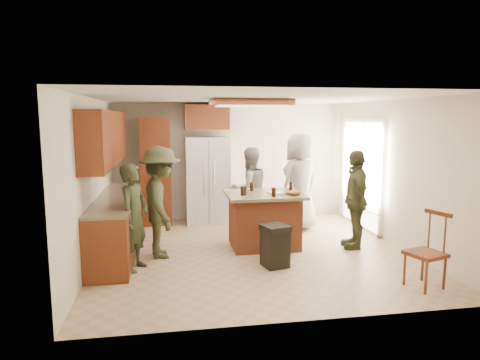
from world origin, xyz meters
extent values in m
plane|color=tan|center=(0.00, 0.00, 0.00)|extent=(5.00, 5.00, 0.00)
plane|color=white|center=(0.00, 0.00, 2.50)|extent=(5.00, 5.00, 0.00)
plane|color=beige|center=(0.00, 2.50, 1.25)|extent=(5.00, 0.00, 5.00)
plane|color=beige|center=(0.00, -2.50, 1.25)|extent=(5.00, 0.00, 5.00)
plane|color=beige|center=(-2.50, 0.00, 1.25)|extent=(0.00, 5.00, 5.00)
plane|color=beige|center=(2.50, 0.00, 1.25)|extent=(0.00, 5.00, 5.00)
cube|color=white|center=(2.48, 1.20, 1.05)|extent=(0.02, 1.60, 2.10)
cube|color=white|center=(2.46, 1.20, 1.05)|extent=(0.08, 1.72, 2.10)
cube|color=maroon|center=(0.00, 0.20, 2.44)|extent=(1.30, 0.70, 0.10)
cube|color=white|center=(0.00, 0.20, 2.38)|extent=(1.10, 0.50, 0.02)
cube|color=olive|center=(4.00, 1.20, -0.05)|extent=(3.00, 3.00, 0.10)
cube|color=#593319|center=(4.70, 1.80, 1.00)|extent=(1.40, 1.60, 2.00)
imported|color=#2F361F|center=(-1.85, -0.54, 0.78)|extent=(0.61, 0.69, 1.56)
imported|color=gray|center=(0.18, 1.24, 0.82)|extent=(0.91, 0.71, 1.64)
imported|color=gray|center=(1.17, 1.19, 0.95)|extent=(1.11, 1.01, 1.90)
imported|color=#424327|center=(1.75, -0.06, 0.83)|extent=(0.67, 1.05, 1.67)
imported|color=#373A22|center=(-1.48, -0.01, 0.88)|extent=(0.68, 1.20, 1.76)
cube|color=maroon|center=(-2.20, 0.40, 0.44)|extent=(0.60, 3.00, 0.88)
cube|color=#846B4C|center=(-2.20, 0.40, 0.90)|extent=(0.64, 3.00, 0.04)
cube|color=maroon|center=(-2.33, 0.40, 1.88)|extent=(0.35, 3.00, 0.85)
cube|color=maroon|center=(-1.60, 2.20, 1.10)|extent=(0.60, 0.60, 2.20)
cube|color=maroon|center=(-0.55, 2.20, 2.20)|extent=(0.90, 0.60, 0.50)
cube|color=white|center=(-0.55, 2.12, 0.90)|extent=(0.90, 0.72, 1.80)
cube|color=gray|center=(-0.55, 1.75, 0.90)|extent=(0.01, 0.01, 1.71)
cylinder|color=silver|center=(-0.65, 1.73, 0.99)|extent=(0.02, 0.02, 0.70)
cylinder|color=silver|center=(-0.45, 1.73, 0.99)|extent=(0.02, 0.02, 0.70)
cube|color=#A54A2A|center=(0.25, 0.23, 0.44)|extent=(1.10, 0.85, 0.88)
cube|color=olive|center=(0.25, 0.23, 0.91)|extent=(1.28, 1.03, 0.05)
cube|color=silver|center=(0.50, 0.18, 0.94)|extent=(0.40, 0.32, 0.02)
imported|color=brown|center=(0.70, -0.02, 0.96)|extent=(0.26, 0.26, 0.05)
cylinder|color=black|center=(-0.16, 0.07, 1.01)|extent=(0.07, 0.07, 0.15)
cylinder|color=black|center=(0.08, 0.50, 1.01)|extent=(0.07, 0.07, 0.15)
cylinder|color=black|center=(0.77, 0.44, 1.01)|extent=(0.07, 0.07, 0.15)
cylinder|color=black|center=(0.33, -0.09, 1.01)|extent=(0.07, 0.07, 0.15)
cylinder|color=black|center=(-0.12, 0.10, 1.01)|extent=(0.07, 0.07, 0.15)
cube|color=black|center=(0.19, -0.76, 0.28)|extent=(0.41, 0.41, 0.55)
cube|color=black|center=(0.19, -0.76, 0.59)|extent=(0.46, 0.46, 0.08)
cube|color=maroon|center=(1.92, -1.85, 0.45)|extent=(0.53, 0.53, 0.05)
cylinder|color=maroon|center=(1.80, -2.07, 0.22)|extent=(0.05, 0.05, 0.44)
cylinder|color=maroon|center=(2.13, -1.97, 0.22)|extent=(0.05, 0.05, 0.44)
cylinder|color=maroon|center=(1.70, -1.74, 0.22)|extent=(0.05, 0.05, 0.44)
cylinder|color=maroon|center=(2.03, -1.64, 0.22)|extent=(0.05, 0.05, 0.44)
cube|color=maroon|center=(2.10, -1.80, 0.97)|extent=(0.16, 0.39, 0.05)
cylinder|color=maroon|center=(2.13, -1.91, 0.72)|extent=(0.03, 0.03, 0.50)
cylinder|color=maroon|center=(2.06, -1.68, 0.72)|extent=(0.03, 0.03, 0.50)
camera|label=1|loc=(-1.33, -6.71, 2.21)|focal=32.00mm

